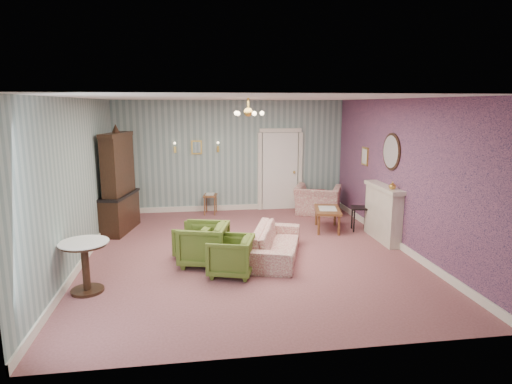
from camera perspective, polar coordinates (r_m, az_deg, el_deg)
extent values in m
plane|color=#8D5254|center=(8.44, -0.96, -7.91)|extent=(7.00, 7.00, 0.00)
plane|color=white|center=(7.97, -1.03, 12.17)|extent=(7.00, 7.00, 0.00)
plane|color=slate|center=(11.53, -3.24, 4.68)|extent=(6.00, 0.00, 6.00)
plane|color=slate|center=(4.72, 4.52, -5.14)|extent=(6.00, 0.00, 6.00)
plane|color=slate|center=(8.26, -22.11, 1.20)|extent=(0.00, 7.00, 7.00)
plane|color=slate|center=(8.97, 18.39, 2.21)|extent=(0.00, 7.00, 7.00)
plane|color=#B45A76|center=(8.96, 18.31, 2.21)|extent=(0.00, 7.00, 7.00)
imported|color=#536724|center=(7.30, -3.31, -8.06)|extent=(0.83, 0.86, 0.72)
imported|color=#536724|center=(7.79, -6.86, -6.51)|extent=(0.92, 0.96, 0.82)
imported|color=#536724|center=(8.24, -8.01, -6.08)|extent=(0.80, 0.83, 0.67)
imported|color=#A04047|center=(8.09, 2.65, -5.98)|extent=(1.12, 2.02, 0.76)
imported|color=#A04047|center=(11.35, 8.07, -0.43)|extent=(1.32, 1.12, 0.98)
imported|color=gold|center=(8.93, 17.39, 0.83)|extent=(0.15, 0.15, 0.15)
cube|color=maroon|center=(11.20, 8.04, -0.64)|extent=(0.41, 0.28, 0.39)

